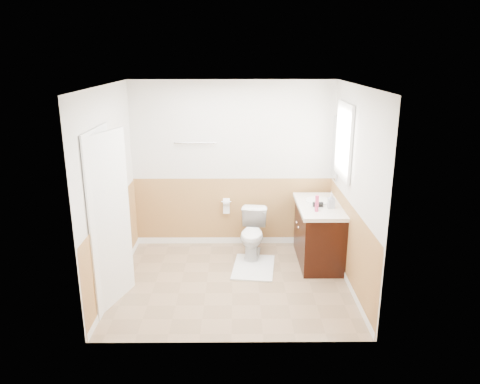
{
  "coord_description": "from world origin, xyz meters",
  "views": [
    {
      "loc": [
        0.06,
        -5.39,
        2.86
      ],
      "look_at": [
        0.1,
        0.25,
        1.15
      ],
      "focal_mm": 34.44,
      "sensor_mm": 36.0,
      "label": 1
    }
  ],
  "objects_px": {
    "soap_dispenser": "(331,201)",
    "vanity_cabinet": "(319,235)",
    "bath_mat": "(254,267)",
    "toilet": "(253,234)",
    "lotion_bottle": "(317,203)"
  },
  "relations": [
    {
      "from": "bath_mat",
      "to": "vanity_cabinet",
      "type": "relative_size",
      "value": 0.73
    },
    {
      "from": "toilet",
      "to": "bath_mat",
      "type": "distance_m",
      "value": 0.53
    },
    {
      "from": "bath_mat",
      "to": "vanity_cabinet",
      "type": "distance_m",
      "value": 1.03
    },
    {
      "from": "bath_mat",
      "to": "soap_dispenser",
      "type": "relative_size",
      "value": 3.98
    },
    {
      "from": "vanity_cabinet",
      "to": "soap_dispenser",
      "type": "xyz_separation_m",
      "value": [
        0.12,
        -0.14,
        0.55
      ]
    },
    {
      "from": "vanity_cabinet",
      "to": "toilet",
      "type": "bearing_deg",
      "value": 168.55
    },
    {
      "from": "soap_dispenser",
      "to": "vanity_cabinet",
      "type": "bearing_deg",
      "value": 129.88
    },
    {
      "from": "bath_mat",
      "to": "soap_dispenser",
      "type": "height_order",
      "value": "soap_dispenser"
    },
    {
      "from": "vanity_cabinet",
      "to": "lotion_bottle",
      "type": "bearing_deg",
      "value": -109.23
    },
    {
      "from": "bath_mat",
      "to": "toilet",
      "type": "bearing_deg",
      "value": 90.0
    },
    {
      "from": "toilet",
      "to": "bath_mat",
      "type": "bearing_deg",
      "value": -83.33
    },
    {
      "from": "toilet",
      "to": "soap_dispenser",
      "type": "xyz_separation_m",
      "value": [
        1.04,
        -0.33,
        0.61
      ]
    },
    {
      "from": "lotion_bottle",
      "to": "toilet",
      "type": "bearing_deg",
      "value": 150.08
    },
    {
      "from": "toilet",
      "to": "bath_mat",
      "type": "xyz_separation_m",
      "value": [
        0.0,
        -0.41,
        -0.33
      ]
    },
    {
      "from": "bath_mat",
      "to": "soap_dispenser",
      "type": "bearing_deg",
      "value": 4.36
    }
  ]
}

